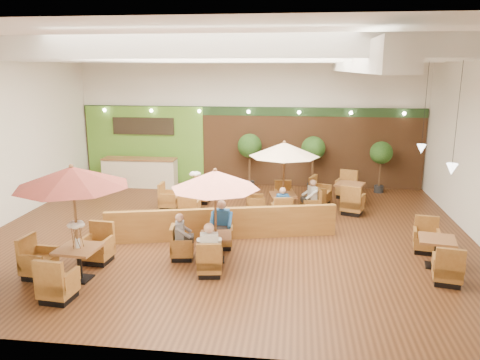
% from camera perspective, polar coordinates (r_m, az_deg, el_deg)
% --- Properties ---
extents(room, '(14.04, 14.00, 5.52)m').
position_cam_1_polar(room, '(14.29, 0.15, 9.01)').
color(room, '#381E0F').
rests_on(room, ground).
extents(service_counter, '(3.00, 0.75, 1.18)m').
position_cam_1_polar(service_counter, '(19.57, -12.09, 0.91)').
color(service_counter, beige).
rests_on(service_counter, ground).
extents(booth_divider, '(6.41, 1.74, 0.91)m').
position_cam_1_polar(booth_divider, '(13.31, -2.13, -5.33)').
color(booth_divider, brown).
rests_on(booth_divider, ground).
extents(table_0, '(2.61, 2.70, 2.72)m').
position_cam_1_polar(table_0, '(11.00, -19.91, -2.15)').
color(table_0, brown).
rests_on(table_0, ground).
extents(table_1, '(2.30, 2.39, 2.40)m').
position_cam_1_polar(table_1, '(11.47, -3.29, -1.76)').
color(table_1, brown).
rests_on(table_1, ground).
extents(table_2, '(2.50, 2.50, 2.48)m').
position_cam_1_polar(table_2, '(15.22, 5.36, 1.89)').
color(table_2, brown).
rests_on(table_2, ground).
extents(table_3, '(1.66, 2.47, 1.51)m').
position_cam_1_polar(table_3, '(16.03, -6.28, -2.15)').
color(table_3, brown).
rests_on(table_3, ground).
extents(table_4, '(0.98, 2.58, 0.93)m').
position_cam_1_polar(table_4, '(12.49, 22.77, -8.21)').
color(table_4, brown).
rests_on(table_4, ground).
extents(table_5, '(2.03, 2.89, 1.02)m').
position_cam_1_polar(table_5, '(16.92, 12.16, -1.78)').
color(table_5, brown).
rests_on(table_5, ground).
extents(topiary_0, '(0.96, 0.96, 2.22)m').
position_cam_1_polar(topiary_0, '(18.59, 1.18, 3.93)').
color(topiary_0, black).
rests_on(topiary_0, ground).
extents(topiary_1, '(0.93, 0.93, 2.16)m').
position_cam_1_polar(topiary_1, '(18.51, 8.92, 3.59)').
color(topiary_1, black).
rests_on(topiary_1, ground).
extents(topiary_2, '(0.87, 0.87, 2.01)m').
position_cam_1_polar(topiary_2, '(18.80, 16.83, 2.97)').
color(topiary_2, black).
rests_on(topiary_2, ground).
extents(diner_0, '(0.45, 0.39, 0.85)m').
position_cam_1_polar(diner_0, '(10.95, -3.77, -7.81)').
color(diner_0, silver).
rests_on(diner_0, ground).
extents(diner_1, '(0.42, 0.33, 0.86)m').
position_cam_1_polar(diner_1, '(12.56, -2.28, -4.92)').
color(diner_1, '#225595').
rests_on(diner_1, ground).
extents(diner_2, '(0.34, 0.39, 0.75)m').
position_cam_1_polar(diner_2, '(11.94, -7.12, -6.23)').
color(diner_2, slate).
rests_on(diner_2, ground).
extents(diner_3, '(0.38, 0.33, 0.72)m').
position_cam_1_polar(diner_3, '(14.57, 5.17, -2.58)').
color(diner_3, '#225595').
rests_on(diner_3, ground).
extents(diner_4, '(0.38, 0.42, 0.76)m').
position_cam_1_polar(diner_4, '(15.44, 8.65, -1.69)').
color(diner_4, silver).
rests_on(diner_4, ground).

